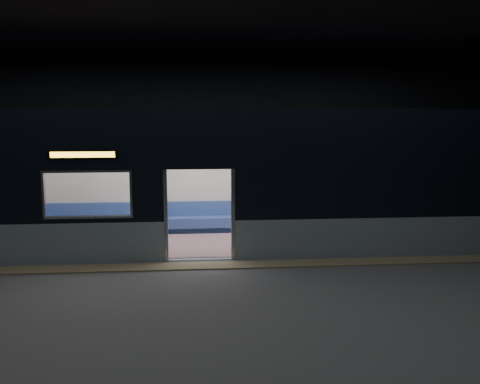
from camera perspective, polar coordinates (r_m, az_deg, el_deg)
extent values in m
cube|color=#47494C|center=(10.51, -4.45, -9.27)|extent=(24.00, 14.00, 0.01)
cube|color=black|center=(10.12, -4.82, 18.61)|extent=(24.00, 14.00, 0.04)
cube|color=black|center=(16.98, -4.72, 6.32)|extent=(24.00, 0.04, 5.00)
cube|color=black|center=(3.10, -4.10, -5.70)|extent=(24.00, 0.04, 5.00)
cube|color=#8C7F59|center=(11.03, -4.48, -8.28)|extent=(22.80, 0.50, 0.03)
cube|color=#85969F|center=(12.40, 18.59, -4.70)|extent=(8.30, 0.12, 0.90)
cube|color=black|center=(12.13, 18.96, 2.67)|extent=(8.30, 0.12, 2.30)
cube|color=black|center=(11.06, -4.66, 5.55)|extent=(1.40, 0.12, 1.15)
cube|color=#B7BABC|center=(11.29, -8.32, -2.64)|extent=(0.08, 0.14, 2.05)
cube|color=#B7BABC|center=(11.30, -0.80, -2.54)|extent=(0.08, 0.14, 2.05)
cube|color=black|center=(11.26, -17.24, 4.04)|extent=(1.50, 0.04, 0.18)
cube|color=#FFAE1F|center=(11.25, -17.25, 4.03)|extent=(1.34, 0.03, 0.12)
cube|color=#BBB4AB|center=(14.02, -4.65, 2.07)|extent=(18.00, 0.12, 3.20)
cube|color=black|center=(12.48, -4.72, 8.92)|extent=(18.00, 3.00, 0.15)
cube|color=#7D5A5F|center=(12.90, -4.53, -5.69)|extent=(17.76, 2.76, 0.04)
cube|color=#BBB4AB|center=(12.52, -4.67, 4.69)|extent=(17.76, 2.76, 0.10)
cube|color=#2E5086|center=(13.94, -4.57, -3.63)|extent=(11.00, 0.48, 0.41)
cube|color=#2E5086|center=(14.04, -4.60, -1.85)|extent=(11.00, 0.10, 0.40)
cube|color=#7D5B5F|center=(12.23, -20.25, -5.96)|extent=(4.40, 0.48, 0.41)
cube|color=#7D5B5F|center=(12.25, 11.18, -5.54)|extent=(4.40, 0.48, 0.41)
cylinder|color=silver|center=(11.58, -9.28, -1.64)|extent=(0.04, 0.04, 2.26)
cylinder|color=silver|center=(13.80, -8.57, 0.09)|extent=(0.04, 0.04, 2.26)
cylinder|color=silver|center=(11.59, 0.13, -1.52)|extent=(0.04, 0.04, 2.26)
cylinder|color=silver|center=(13.81, -0.67, 0.19)|extent=(0.04, 0.04, 2.26)
cylinder|color=silver|center=(13.63, -4.66, 3.35)|extent=(11.00, 0.03, 0.03)
cube|color=black|center=(14.40, 13.61, -2.31)|extent=(0.16, 0.43, 0.15)
cube|color=black|center=(14.46, 14.34, -2.29)|extent=(0.16, 0.43, 0.15)
cylinder|color=black|center=(14.27, 13.82, -3.52)|extent=(0.10, 0.10, 0.43)
cylinder|color=black|center=(14.33, 14.55, -3.50)|extent=(0.10, 0.10, 0.43)
cube|color=#E2606D|center=(14.59, 13.75, -2.09)|extent=(0.37, 0.20, 0.18)
cylinder|color=#E2606D|center=(14.56, 13.76, -0.83)|extent=(0.36, 0.36, 0.48)
sphere|color=tan|center=(14.49, 13.84, 0.49)|extent=(0.19, 0.19, 0.19)
sphere|color=black|center=(14.52, 13.80, 0.66)|extent=(0.20, 0.20, 0.20)
cube|color=black|center=(14.35, 14.15, -1.79)|extent=(0.34, 0.32, 0.14)
cube|color=white|center=(14.31, 8.02, 1.71)|extent=(1.05, 0.03, 0.68)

